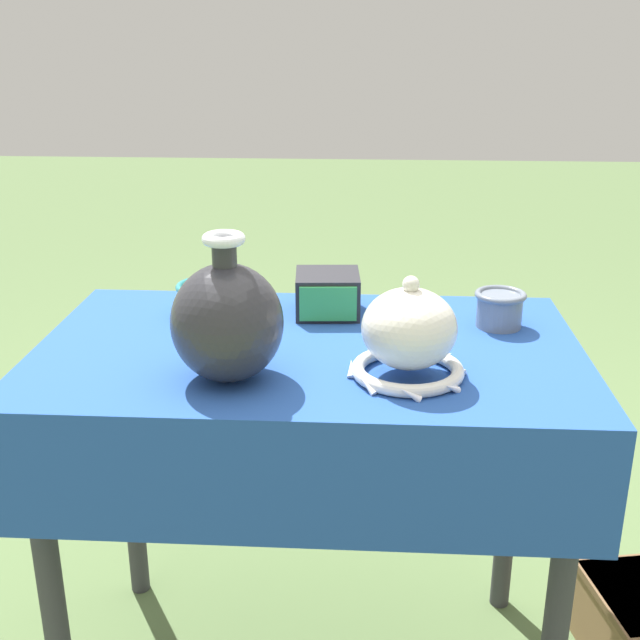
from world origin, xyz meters
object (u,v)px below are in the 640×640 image
(cup_wide_slate, at_px, (500,308))
(cup_wide_teal, at_px, (207,298))
(vase_dome_bell, at_px, (409,337))
(mosaic_tile_box, at_px, (328,294))
(vase_tall_bulbous, at_px, (227,321))

(cup_wide_slate, height_order, cup_wide_teal, cup_wide_slate)
(vase_dome_bell, xyz_separation_m, mosaic_tile_box, (-0.15, 0.30, -0.03))
(mosaic_tile_box, distance_m, cup_wide_slate, 0.34)
(mosaic_tile_box, height_order, cup_wide_teal, mosaic_tile_box)
(vase_dome_bell, distance_m, mosaic_tile_box, 0.34)
(vase_dome_bell, relative_size, cup_wide_teal, 1.65)
(vase_tall_bulbous, height_order, mosaic_tile_box, vase_tall_bulbous)
(mosaic_tile_box, bearing_deg, vase_dome_bell, -67.59)
(cup_wide_slate, distance_m, cup_wide_teal, 0.57)
(vase_dome_bell, height_order, mosaic_tile_box, vase_dome_bell)
(vase_tall_bulbous, relative_size, vase_dome_bell, 1.23)
(vase_dome_bell, xyz_separation_m, cup_wide_slate, (0.18, 0.25, -0.03))
(cup_wide_slate, xyz_separation_m, cup_wide_teal, (-0.57, 0.03, -0.00))
(vase_dome_bell, bearing_deg, cup_wide_teal, 144.73)
(vase_tall_bulbous, distance_m, vase_dome_bell, 0.29)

